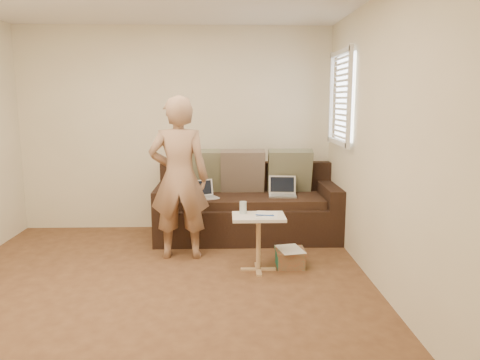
% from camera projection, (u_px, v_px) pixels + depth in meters
% --- Properties ---
extents(floor, '(4.50, 4.50, 0.00)m').
position_uv_depth(floor, '(152.00, 298.00, 3.96)').
color(floor, '#4E301D').
rests_on(floor, ground).
extents(wall_back, '(4.00, 0.00, 4.00)m').
position_uv_depth(wall_back, '(176.00, 129.00, 5.95)').
color(wall_back, beige).
rests_on(wall_back, ground).
extents(wall_front, '(4.00, 0.00, 4.00)m').
position_uv_depth(wall_front, '(34.00, 216.00, 1.52)').
color(wall_front, beige).
rests_on(wall_front, ground).
extents(wall_right, '(0.00, 4.50, 4.50)m').
position_uv_depth(wall_right, '(391.00, 146.00, 3.80)').
color(wall_right, beige).
rests_on(wall_right, ground).
extents(window_blinds, '(0.12, 0.88, 1.08)m').
position_uv_depth(window_blinds, '(341.00, 98.00, 5.21)').
color(window_blinds, white).
rests_on(window_blinds, wall_right).
extents(sofa, '(2.20, 0.95, 0.85)m').
position_uv_depth(sofa, '(247.00, 203.00, 5.66)').
color(sofa, black).
rests_on(sofa, ground).
extents(pillow_left, '(0.55, 0.29, 0.57)m').
position_uv_depth(pillow_left, '(199.00, 171.00, 5.80)').
color(pillow_left, '#66694D').
rests_on(pillow_left, sofa).
extents(pillow_mid, '(0.55, 0.27, 0.57)m').
position_uv_depth(pillow_mid, '(243.00, 171.00, 5.79)').
color(pillow_mid, brown).
rests_on(pillow_mid, sofa).
extents(pillow_right, '(0.55, 0.28, 0.57)m').
position_uv_depth(pillow_right, '(290.00, 171.00, 5.83)').
color(pillow_right, '#66694D').
rests_on(pillow_right, sofa).
extents(laptop_silver, '(0.35, 0.27, 0.22)m').
position_uv_depth(laptop_silver, '(283.00, 196.00, 5.60)').
color(laptop_silver, '#B7BABC').
rests_on(laptop_silver, sofa).
extents(laptop_white, '(0.36, 0.32, 0.21)m').
position_uv_depth(laptop_white, '(205.00, 199.00, 5.47)').
color(laptop_white, white).
rests_on(laptop_white, sofa).
extents(person, '(0.63, 0.43, 1.73)m').
position_uv_depth(person, '(179.00, 178.00, 4.85)').
color(person, '#9C7255').
rests_on(person, ground).
extents(side_table, '(0.51, 0.36, 0.56)m').
position_uv_depth(side_table, '(258.00, 243.00, 4.55)').
color(side_table, silver).
rests_on(side_table, ground).
extents(drinking_glass, '(0.07, 0.07, 0.12)m').
position_uv_depth(drinking_glass, '(243.00, 207.00, 4.57)').
color(drinking_glass, silver).
rests_on(drinking_glass, side_table).
extents(scissors, '(0.19, 0.12, 0.02)m').
position_uv_depth(scissors, '(265.00, 215.00, 4.46)').
color(scissors, silver).
rests_on(scissors, side_table).
extents(paper_on_table, '(0.25, 0.33, 0.00)m').
position_uv_depth(paper_on_table, '(267.00, 215.00, 4.52)').
color(paper_on_table, white).
rests_on(paper_on_table, side_table).
extents(striped_box, '(0.29, 0.29, 0.19)m').
position_uv_depth(striped_box, '(290.00, 258.00, 4.69)').
color(striped_box, red).
rests_on(striped_box, ground).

